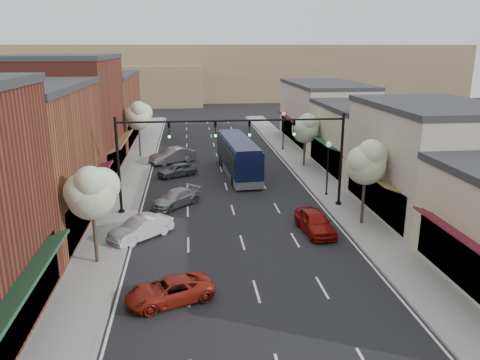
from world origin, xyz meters
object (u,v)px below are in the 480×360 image
object	(u,v)px
signal_mast_right	(310,147)
parked_car_d	(177,170)
parked_car_c	(175,198)
tree_right_far	(306,127)
coach_bus	(238,156)
parked_car_b	(141,228)
tree_left_far	(139,115)
tree_left_near	(92,191)
lamp_post_far	(283,124)
tree_right_near	(367,161)
lamp_post_near	(328,160)
parked_car_a	(169,291)
signal_mast_left	(152,150)
parked_car_e	(172,156)
red_hatchback	(315,222)

from	to	relation	value
signal_mast_right	parked_car_d	distance (m)	14.46
parked_car_c	tree_right_far	bearing A→B (deg)	83.30
coach_bus	parked_car_c	world-z (taller)	coach_bus
coach_bus	parked_car_b	distance (m)	16.36
tree_left_far	parked_car_b	distance (m)	23.03
tree_right_far	tree_left_near	world-z (taller)	tree_left_near
parked_car_d	lamp_post_far	bearing A→B (deg)	101.56
tree_right_near	parked_car_c	bearing A→B (deg)	156.48
tree_left_far	lamp_post_near	bearing A→B (deg)	-43.89
coach_bus	parked_car_a	bearing A→B (deg)	-108.33
lamp_post_near	lamp_post_far	bearing A→B (deg)	90.00
parked_car_d	lamp_post_near	bearing A→B (deg)	29.86
lamp_post_far	parked_car_c	bearing A→B (deg)	-122.83
parked_car_a	parked_car_b	world-z (taller)	parked_car_b
signal_mast_left	parked_car_e	xyz separation A→B (m)	(0.85, 15.11, -3.84)
signal_mast_right	parked_car_b	xyz separation A→B (m)	(-11.82, -4.65, -3.93)
lamp_post_near	parked_car_a	distance (m)	19.36
signal_mast_right	parked_car_c	xyz separation A→B (m)	(-9.82, 1.41, -4.01)
signal_mast_left	parked_car_b	xyz separation A→B (m)	(-0.58, -4.65, -3.93)
tree_left_near	tree_left_far	size ratio (longest dim) A/B	0.93
tree_right_far	red_hatchback	world-z (taller)	tree_right_far
tree_right_near	signal_mast_left	bearing A→B (deg)	163.81
tree_right_far	parked_car_a	xyz separation A→B (m)	(-12.55, -24.44, -3.42)
parked_car_d	parked_car_e	distance (m)	5.31
parked_car_a	parked_car_c	xyz separation A→B (m)	(0.00, 13.90, 0.04)
signal_mast_right	tree_left_far	world-z (taller)	signal_mast_right
tree_right_near	lamp_post_far	world-z (taller)	tree_right_near
tree_left_near	parked_car_d	size ratio (longest dim) A/B	1.53
signal_mast_left	lamp_post_far	world-z (taller)	signal_mast_left
signal_mast_right	parked_car_d	world-z (taller)	signal_mast_right
tree_right_far	parked_car_d	size ratio (longest dim) A/B	1.46
tree_left_far	coach_bus	bearing A→B (deg)	-40.11
lamp_post_far	parked_car_e	size ratio (longest dim) A/B	0.93
lamp_post_far	parked_car_b	distance (m)	28.45
coach_bus	parked_car_a	size ratio (longest dim) A/B	2.72
tree_right_near	red_hatchback	bearing A→B (deg)	-166.60
coach_bus	red_hatchback	size ratio (longest dim) A/B	2.61
tree_left_near	coach_bus	world-z (taller)	tree_left_near
tree_left_far	tree_right_far	bearing A→B (deg)	-19.87
lamp_post_far	parked_car_d	world-z (taller)	lamp_post_far
tree_right_near	lamp_post_far	distance (m)	24.11
tree_left_far	parked_car_c	bearing A→B (deg)	-76.23
tree_left_near	parked_car_d	xyz separation A→B (m)	(4.05, 17.89, -3.59)
red_hatchback	parked_car_b	distance (m)	11.04
parked_car_e	lamp_post_near	bearing A→B (deg)	16.27
tree_right_near	lamp_post_near	size ratio (longest dim) A/B	1.34
parked_car_e	parked_car_c	bearing A→B (deg)	-26.27
parked_car_a	parked_car_b	bearing A→B (deg)	174.56
signal_mast_right	tree_left_far	bearing A→B (deg)	127.71
lamp_post_far	parked_car_c	distance (m)	22.26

